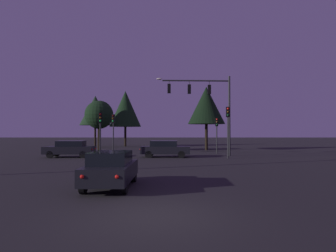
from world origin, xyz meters
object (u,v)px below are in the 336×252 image
object	(u,v)px
traffic_light_corner_left	(228,122)
car_crossing_right	(70,149)
traffic_light_corner_right	(100,126)
tree_left_far	(125,109)
car_crossing_left	(165,149)
traffic_signal_mast_arm	(207,99)
tree_center_horizon	(206,105)
traffic_light_median	(216,128)
tree_right_cluster	(99,115)
car_nearside_lane	(111,169)
traffic_light_far_side	(113,126)
tree_behind_sign	(95,111)

from	to	relation	value
traffic_light_corner_left	car_crossing_right	distance (m)	14.53
traffic_light_corner_right	tree_left_far	world-z (taller)	tree_left_far
car_crossing_left	traffic_signal_mast_arm	bearing A→B (deg)	16.38
traffic_light_corner_right	tree_center_horizon	distance (m)	16.44
car_crossing_left	tree_left_far	size ratio (longest dim) A/B	0.52
traffic_light_corner_right	car_crossing_left	distance (m)	6.22
traffic_light_median	tree_right_cluster	xyz separation A→B (m)	(-13.40, 3.13, 1.60)
traffic_signal_mast_arm	car_nearside_lane	bearing A→B (deg)	-111.49
traffic_light_far_side	tree_left_far	xyz separation A→B (m)	(-1.04, 15.76, 3.04)
traffic_light_corner_right	traffic_light_far_side	distance (m)	6.08
traffic_light_far_side	traffic_light_median	bearing A→B (deg)	1.47
tree_behind_sign	traffic_signal_mast_arm	bearing A→B (deg)	-46.39
traffic_light_median	car_nearside_lane	xyz separation A→B (m)	(-7.64, -18.80, -1.95)
tree_center_horizon	tree_right_cluster	world-z (taller)	tree_center_horizon
car_crossing_left	tree_center_horizon	xyz separation A→B (m)	(5.17, 10.13, 4.91)
traffic_light_far_side	car_nearside_lane	size ratio (longest dim) A/B	1.02
car_nearside_lane	tree_behind_sign	distance (m)	32.56
traffic_light_corner_right	tree_center_horizon	size ratio (longest dim) A/B	0.49
car_nearside_lane	tree_left_far	world-z (taller)	tree_left_far
traffic_light_corner_left	car_crossing_right	bearing A→B (deg)	174.88
car_crossing_left	car_crossing_right	world-z (taller)	same
traffic_light_corner_left	tree_left_far	distance (m)	24.59
traffic_light_median	tree_center_horizon	world-z (taller)	tree_center_horizon
traffic_light_median	car_crossing_left	distance (m)	7.27
traffic_light_corner_right	tree_center_horizon	xyz separation A→B (m)	(10.68, 12.17, 2.86)
car_crossing_left	tree_right_cluster	world-z (taller)	tree_right_cluster
car_nearside_lane	tree_right_cluster	size ratio (longest dim) A/B	0.69
tree_behind_sign	tree_left_far	distance (m)	5.19
car_nearside_lane	tree_left_far	size ratio (longest dim) A/B	0.46
tree_behind_sign	tree_left_far	xyz separation A→B (m)	(4.04, 3.21, 0.51)
traffic_light_corner_left	car_crossing_left	bearing A→B (deg)	165.68
tree_left_far	tree_center_horizon	distance (m)	15.23
car_nearside_lane	tree_left_far	bearing A→B (deg)	97.43
traffic_signal_mast_arm	traffic_light_median	size ratio (longest dim) A/B	2.01
traffic_light_corner_right	car_crossing_left	xyz separation A→B (m)	(5.51, 2.04, -2.05)
traffic_light_median	tree_center_horizon	size ratio (longest dim) A/B	0.47
traffic_light_corner_left	traffic_light_median	xyz separation A→B (m)	(-0.01, 5.73, -0.46)
traffic_light_corner_right	traffic_light_median	distance (m)	12.73
traffic_light_far_side	car_crossing_right	size ratio (longest dim) A/B	0.93
traffic_light_median	tree_center_horizon	distance (m)	6.53
traffic_signal_mast_arm	tree_right_cluster	bearing A→B (deg)	152.26
traffic_signal_mast_arm	traffic_light_far_side	xyz separation A→B (m)	(-9.59, 2.86, -2.53)
traffic_light_median	car_crossing_left	size ratio (longest dim) A/B	0.83
traffic_light_corner_right	tree_right_cluster	distance (m)	9.90
tree_behind_sign	traffic_light_far_side	bearing A→B (deg)	-67.94
tree_left_far	traffic_signal_mast_arm	bearing A→B (deg)	-60.27
traffic_light_corner_left	traffic_light_median	bearing A→B (deg)	90.10
car_nearside_lane	car_crossing_right	xyz separation A→B (m)	(-6.62, 14.35, 0.00)
traffic_signal_mast_arm	tree_left_far	size ratio (longest dim) A/B	0.87
car_crossing_left	tree_center_horizon	bearing A→B (deg)	62.99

